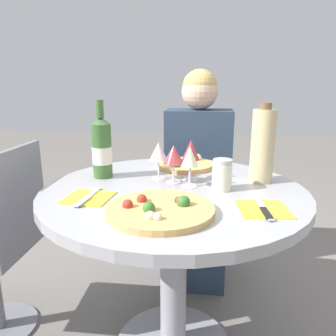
# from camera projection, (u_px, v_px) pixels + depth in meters

# --- Properties ---
(dining_table) EXTENTS (0.99, 0.99, 0.73)m
(dining_table) POSITION_uv_depth(u_px,v_px,m) (174.00, 226.00, 1.27)
(dining_table) COLOR gray
(dining_table) RESTS_ON ground_plane
(chair_behind_diner) EXTENTS (0.37, 0.37, 0.86)m
(chair_behind_diner) POSITION_uv_depth(u_px,v_px,m) (197.00, 196.00, 2.05)
(chair_behind_diner) COLOR slate
(chair_behind_diner) RESTS_ON ground_plane
(seated_diner) EXTENTS (0.38, 0.45, 1.18)m
(seated_diner) POSITION_uv_depth(u_px,v_px,m) (197.00, 185.00, 1.89)
(seated_diner) COLOR #28384C
(seated_diner) RESTS_ON ground_plane
(chair_empty_side) EXTENTS (0.37, 0.37, 0.86)m
(chair_empty_side) POSITION_uv_depth(u_px,v_px,m) (0.00, 247.00, 1.42)
(chair_empty_side) COLOR slate
(chair_empty_side) RESTS_ON ground_plane
(pizza_large) EXTENTS (0.33, 0.33, 0.05)m
(pizza_large) POSITION_uv_depth(u_px,v_px,m) (160.00, 209.00, 0.99)
(pizza_large) COLOR tan
(pizza_large) RESTS_ON dining_table
(pizza_small_far) EXTENTS (0.26, 0.26, 0.05)m
(pizza_small_far) POSITION_uv_depth(u_px,v_px,m) (185.00, 165.00, 1.52)
(pizza_small_far) COLOR tan
(pizza_small_far) RESTS_ON dining_table
(wine_bottle) EXTENTS (0.08, 0.08, 0.32)m
(wine_bottle) POSITION_uv_depth(u_px,v_px,m) (102.00, 148.00, 1.34)
(wine_bottle) COLOR #38602D
(wine_bottle) RESTS_ON dining_table
(tall_carafe) EXTENTS (0.09, 0.09, 0.31)m
(tall_carafe) POSITION_uv_depth(u_px,v_px,m) (263.00, 145.00, 1.27)
(tall_carafe) COLOR tan
(tall_carafe) RESTS_ON dining_table
(sugar_shaker) EXTENTS (0.07, 0.07, 0.12)m
(sugar_shaker) POSITION_uv_depth(u_px,v_px,m) (222.00, 175.00, 1.19)
(sugar_shaker) COLOR silver
(sugar_shaker) RESTS_ON dining_table
(wine_glass_center) EXTENTS (0.08, 0.08, 0.15)m
(wine_glass_center) POSITION_uv_depth(u_px,v_px,m) (174.00, 155.00, 1.27)
(wine_glass_center) COLOR silver
(wine_glass_center) RESTS_ON dining_table
(wine_glass_back_left) EXTENTS (0.08, 0.08, 0.15)m
(wine_glass_back_left) POSITION_uv_depth(u_px,v_px,m) (159.00, 152.00, 1.32)
(wine_glass_back_left) COLOR silver
(wine_glass_back_left) RESTS_ON dining_table
(wine_glass_back_right) EXTENTS (0.07, 0.07, 0.16)m
(wine_glass_back_right) POSITION_uv_depth(u_px,v_px,m) (191.00, 151.00, 1.30)
(wine_glass_back_right) COLOR silver
(wine_glass_back_right) RESTS_ON dining_table
(wine_glass_front_right) EXTENTS (0.07, 0.07, 0.16)m
(wine_glass_front_right) POSITION_uv_depth(u_px,v_px,m) (190.00, 157.00, 1.22)
(wine_glass_front_right) COLOR silver
(wine_glass_front_right) RESTS_ON dining_table
(place_setting_left) EXTENTS (0.16, 0.19, 0.01)m
(place_setting_left) POSITION_uv_depth(u_px,v_px,m) (88.00, 198.00, 1.12)
(place_setting_left) COLOR yellow
(place_setting_left) RESTS_ON dining_table
(place_setting_right) EXTENTS (0.16, 0.19, 0.01)m
(place_setting_right) POSITION_uv_depth(u_px,v_px,m) (263.00, 209.00, 1.01)
(place_setting_right) COLOR yellow
(place_setting_right) RESTS_ON dining_table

